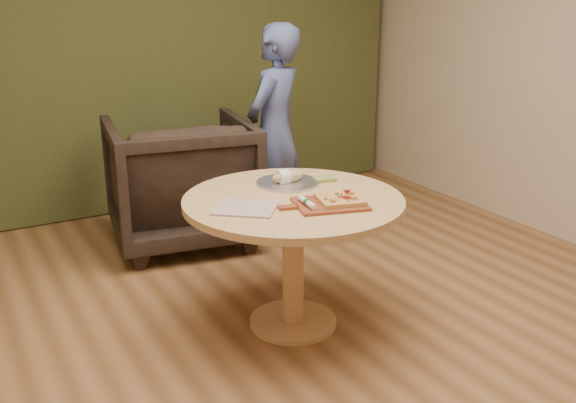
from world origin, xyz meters
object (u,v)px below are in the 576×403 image
(bread_roll, at_px, (286,177))
(pedestal_table, at_px, (293,222))
(armchair, at_px, (181,175))
(serving_tray, at_px, (288,183))
(pizza_paddle, at_px, (328,204))
(cutlery_roll, at_px, (307,202))
(flatbread_pizza, at_px, (340,199))
(person_standing, at_px, (275,133))

(bread_roll, bearing_deg, pedestal_table, -110.59)
(armchair, bearing_deg, pedestal_table, 102.11)
(serving_tray, bearing_deg, bread_roll, 180.00)
(pizza_paddle, xyz_separation_m, armchair, (-0.17, 1.70, -0.25))
(cutlery_roll, bearing_deg, pedestal_table, 88.73)
(flatbread_pizza, height_order, cutlery_roll, flatbread_pizza)
(pizza_paddle, height_order, bread_roll, bread_roll)
(serving_tray, height_order, armchair, armchair)
(armchair, bearing_deg, flatbread_pizza, 106.78)
(flatbread_pizza, relative_size, person_standing, 0.17)
(pedestal_table, distance_m, cutlery_roll, 0.25)
(serving_tray, bearing_deg, cutlery_roll, -106.30)
(bread_roll, bearing_deg, cutlery_roll, -105.16)
(flatbread_pizza, bearing_deg, armchair, 97.77)
(pedestal_table, height_order, armchair, armchair)
(cutlery_roll, bearing_deg, bread_roll, 81.60)
(cutlery_roll, relative_size, bread_roll, 1.03)
(bread_roll, distance_m, person_standing, 1.19)
(bread_roll, bearing_deg, person_standing, 64.84)
(flatbread_pizza, height_order, serving_tray, flatbread_pizza)
(pizza_paddle, height_order, person_standing, person_standing)
(pizza_paddle, distance_m, armchair, 1.73)
(flatbread_pizza, distance_m, serving_tray, 0.45)
(pedestal_table, bearing_deg, person_standing, 65.61)
(pedestal_table, bearing_deg, pizza_paddle, -66.65)
(serving_tray, bearing_deg, pedestal_table, -112.52)
(flatbread_pizza, bearing_deg, pizza_paddle, 169.87)
(flatbread_pizza, xyz_separation_m, cutlery_roll, (-0.18, 0.03, 0.00))
(person_standing, bearing_deg, serving_tray, 31.99)
(cutlery_roll, distance_m, armchair, 1.71)
(pizza_paddle, xyz_separation_m, bread_roll, (-0.00, 0.43, 0.04))
(bread_roll, bearing_deg, serving_tray, 0.00)
(pedestal_table, height_order, bread_roll, bread_roll)
(serving_tray, bearing_deg, flatbread_pizza, -82.49)
(bread_roll, distance_m, armchair, 1.32)
(flatbread_pizza, distance_m, bread_roll, 0.45)
(pizza_paddle, xyz_separation_m, person_standing, (0.50, 1.51, 0.03))
(pedestal_table, height_order, pizza_paddle, pizza_paddle)
(pedestal_table, relative_size, bread_roll, 6.08)
(cutlery_roll, xyz_separation_m, person_standing, (0.62, 1.49, 0.01))
(pizza_paddle, height_order, cutlery_roll, cutlery_roll)
(armchair, relative_size, person_standing, 0.65)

